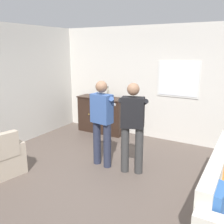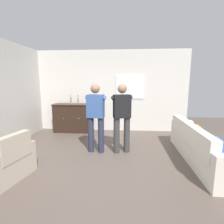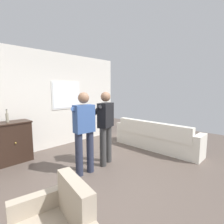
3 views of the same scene
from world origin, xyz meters
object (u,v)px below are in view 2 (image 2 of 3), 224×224
at_px(couch, 197,146).
at_px(sideboard_cabinet, 73,118).
at_px(person_standing_left, 96,115).
at_px(armchair, 6,163).
at_px(bottle_wine_green, 78,101).
at_px(bottle_liquor_amber, 71,100).
at_px(person_standing_right, 122,115).

xyz_separation_m(couch, sideboard_cabinet, (-3.39, 2.01, 0.16)).
distance_m(couch, person_standing_left, 2.40).
bearing_deg(armchair, couch, 15.58).
relative_size(couch, person_standing_left, 1.52).
xyz_separation_m(armchair, bottle_wine_green, (0.51, 3.05, 0.81)).
height_order(couch, sideboard_cabinet, sideboard_cabinet).
relative_size(sideboard_cabinet, bottle_wine_green, 4.42).
relative_size(sideboard_cabinet, person_standing_left, 0.80).
distance_m(bottle_wine_green, bottle_liquor_amber, 0.27).
distance_m(couch, bottle_liquor_amber, 4.09).
bearing_deg(bottle_wine_green, person_standing_right, -47.65).
distance_m(sideboard_cabinet, person_standing_right, 2.44).
distance_m(armchair, person_standing_left, 2.05).
bearing_deg(person_standing_right, bottle_liquor_amber, 136.24).
relative_size(bottle_wine_green, person_standing_right, 0.18).
xyz_separation_m(bottle_wine_green, person_standing_right, (1.53, -1.67, -0.16)).
bearing_deg(person_standing_right, couch, -11.67).
bearing_deg(armchair, bottle_wine_green, 80.51).
xyz_separation_m(couch, bottle_liquor_amber, (-3.46, 2.06, 0.76)).
bearing_deg(person_standing_left, armchair, -136.18).
height_order(person_standing_left, person_standing_right, same).
bearing_deg(sideboard_cabinet, armchair, -95.93).
bearing_deg(person_standing_left, bottle_wine_green, 117.76).
height_order(armchair, person_standing_right, person_standing_right).
height_order(armchair, sideboard_cabinet, sideboard_cabinet).
distance_m(couch, sideboard_cabinet, 3.94).
bearing_deg(bottle_wine_green, armchair, -99.49).
bearing_deg(armchair, sideboard_cabinet, 84.07).
xyz_separation_m(sideboard_cabinet, bottle_wine_green, (0.19, 0.01, 0.60)).
distance_m(bottle_liquor_amber, person_standing_left, 2.10).
relative_size(sideboard_cabinet, person_standing_right, 0.80).
xyz_separation_m(sideboard_cabinet, person_standing_right, (1.72, -1.66, 0.45)).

